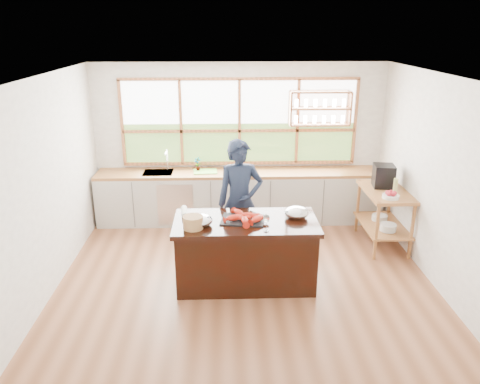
{
  "coord_description": "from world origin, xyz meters",
  "views": [
    {
      "loc": [
        -0.26,
        -5.72,
        3.27
      ],
      "look_at": [
        -0.06,
        0.15,
        1.17
      ],
      "focal_mm": 35.0,
      "sensor_mm": 36.0,
      "label": 1
    }
  ],
  "objects_px": {
    "cook": "(240,202)",
    "wicker_basket": "(193,222)",
    "island": "(246,252)",
    "espresso_machine": "(384,176)"
  },
  "relations": [
    {
      "from": "cook",
      "to": "wicker_basket",
      "type": "xyz_separation_m",
      "value": [
        -0.61,
        -0.9,
        0.08
      ]
    },
    {
      "from": "espresso_machine",
      "to": "island",
      "type": "bearing_deg",
      "value": -142.03
    },
    {
      "from": "cook",
      "to": "wicker_basket",
      "type": "relative_size",
      "value": 7.2
    },
    {
      "from": "island",
      "to": "espresso_machine",
      "type": "bearing_deg",
      "value": 30.25
    },
    {
      "from": "espresso_machine",
      "to": "wicker_basket",
      "type": "relative_size",
      "value": 1.39
    },
    {
      "from": "island",
      "to": "wicker_basket",
      "type": "height_order",
      "value": "wicker_basket"
    },
    {
      "from": "cook",
      "to": "espresso_machine",
      "type": "xyz_separation_m",
      "value": [
        2.24,
        0.59,
        0.17
      ]
    },
    {
      "from": "island",
      "to": "espresso_machine",
      "type": "relative_size",
      "value": 5.34
    },
    {
      "from": "cook",
      "to": "wicker_basket",
      "type": "distance_m",
      "value": 1.09
    },
    {
      "from": "island",
      "to": "wicker_basket",
      "type": "relative_size",
      "value": 7.41
    }
  ]
}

